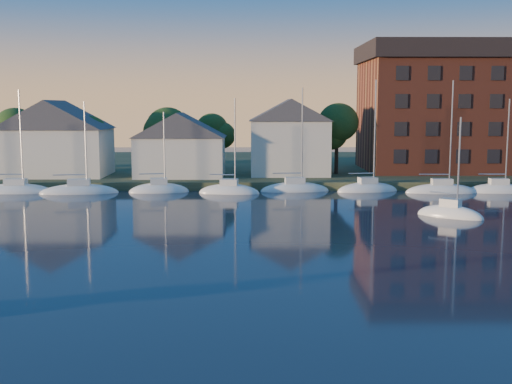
{
  "coord_description": "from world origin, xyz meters",
  "views": [
    {
      "loc": [
        2.76,
        -24.51,
        9.96
      ],
      "look_at": [
        3.25,
        22.0,
        3.67
      ],
      "focal_mm": 45.0,
      "sensor_mm": 36.0,
      "label": 1
    }
  ],
  "objects_px": {
    "clubhouse_west": "(56,137)",
    "condo_block": "(474,107)",
    "drifting_sailboat_right": "(450,216)",
    "clubhouse_centre": "(180,144)",
    "clubhouse_east": "(289,136)"
  },
  "relations": [
    {
      "from": "condo_block",
      "to": "drifting_sailboat_right",
      "type": "height_order",
      "value": "condo_block"
    },
    {
      "from": "clubhouse_east",
      "to": "condo_block",
      "type": "xyz_separation_m",
      "value": [
        26.0,
        5.95,
        3.79
      ]
    },
    {
      "from": "clubhouse_east",
      "to": "clubhouse_centre",
      "type": "bearing_deg",
      "value": -171.87
    },
    {
      "from": "clubhouse_centre",
      "to": "clubhouse_east",
      "type": "xyz_separation_m",
      "value": [
        14.0,
        2.0,
        0.87
      ]
    },
    {
      "from": "clubhouse_west",
      "to": "clubhouse_east",
      "type": "xyz_separation_m",
      "value": [
        30.0,
        1.0,
        0.07
      ]
    },
    {
      "from": "clubhouse_west",
      "to": "condo_block",
      "type": "height_order",
      "value": "condo_block"
    },
    {
      "from": "condo_block",
      "to": "drifting_sailboat_right",
      "type": "relative_size",
      "value": 3.08
    },
    {
      "from": "clubhouse_centre",
      "to": "clubhouse_east",
      "type": "distance_m",
      "value": 14.17
    },
    {
      "from": "clubhouse_west",
      "to": "clubhouse_east",
      "type": "bearing_deg",
      "value": 1.91
    },
    {
      "from": "clubhouse_west",
      "to": "drifting_sailboat_right",
      "type": "bearing_deg",
      "value": -31.04
    },
    {
      "from": "clubhouse_centre",
      "to": "drifting_sailboat_right",
      "type": "distance_m",
      "value": 36.9
    },
    {
      "from": "clubhouse_east",
      "to": "drifting_sailboat_right",
      "type": "bearing_deg",
      "value": -64.36
    },
    {
      "from": "clubhouse_west",
      "to": "clubhouse_east",
      "type": "height_order",
      "value": "clubhouse_east"
    },
    {
      "from": "clubhouse_centre",
      "to": "clubhouse_east",
      "type": "height_order",
      "value": "clubhouse_east"
    },
    {
      "from": "condo_block",
      "to": "drifting_sailboat_right",
      "type": "xyz_separation_m",
      "value": [
        -13.14,
        -32.74,
        -9.69
      ]
    }
  ]
}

